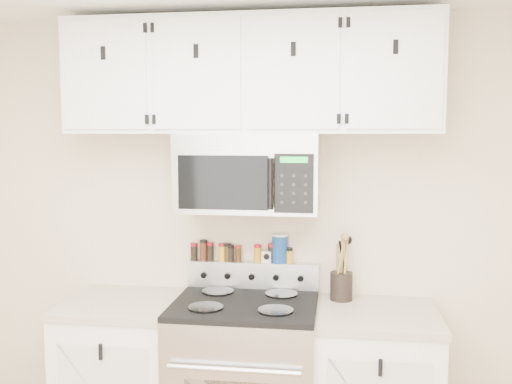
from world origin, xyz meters
TOP-DOWN VIEW (x-y plane):
  - back_wall at (0.00, 1.75)m, footprint 3.50×0.01m
  - range at (0.00, 1.43)m, footprint 0.76×0.65m
  - base_cabinet_left at (-0.69, 1.45)m, footprint 0.64×0.62m
  - microwave at (0.00, 1.55)m, footprint 0.76×0.44m
  - upper_cabinets at (-0.00, 1.58)m, footprint 2.00×0.35m
  - utensil_crock at (0.51, 1.63)m, footprint 0.12×0.12m
  - kitchen_timer at (0.08, 1.71)m, footprint 0.06×0.06m
  - salt_canister at (0.16, 1.71)m, footprint 0.09×0.09m
  - spice_jar_0 at (-0.35, 1.71)m, footprint 0.04×0.04m
  - spice_jar_1 at (-0.29, 1.71)m, footprint 0.05×0.05m
  - spice_jar_2 at (-0.25, 1.71)m, footprint 0.04×0.04m
  - spice_jar_3 at (-0.18, 1.71)m, footprint 0.04×0.04m
  - spice_jar_4 at (-0.15, 1.71)m, footprint 0.05×0.05m
  - spice_jar_5 at (-0.13, 1.71)m, footprint 0.04×0.04m
  - spice_jar_6 at (-0.09, 1.71)m, footprint 0.04×0.04m
  - spice_jar_7 at (0.03, 1.71)m, footprint 0.04×0.04m
  - spice_jar_8 at (0.11, 1.71)m, footprint 0.05×0.05m
  - spice_jar_9 at (0.14, 1.71)m, footprint 0.04×0.04m
  - spice_jar_10 at (0.21, 1.71)m, footprint 0.04×0.04m

SIDE VIEW (x-z plane):
  - base_cabinet_left at x=-0.69m, z-range 0.00..0.92m
  - range at x=0.00m, z-range -0.06..1.04m
  - utensil_crock at x=0.51m, z-range 0.83..1.19m
  - kitchen_timer at x=0.08m, z-range 1.10..1.17m
  - spice_jar_10 at x=0.21m, z-range 1.10..1.19m
  - spice_jar_6 at x=-0.09m, z-range 1.10..1.19m
  - spice_jar_5 at x=-0.13m, z-range 1.10..1.20m
  - spice_jar_0 at x=-0.35m, z-range 1.10..1.20m
  - spice_jar_7 at x=0.03m, z-range 1.10..1.20m
  - spice_jar_3 at x=-0.18m, z-range 1.10..1.20m
  - spice_jar_4 at x=-0.15m, z-range 1.10..1.21m
  - spice_jar_2 at x=-0.25m, z-range 1.10..1.21m
  - spice_jar_8 at x=0.11m, z-range 1.10..1.21m
  - spice_jar_9 at x=0.14m, z-range 1.10..1.21m
  - spice_jar_1 at x=-0.29m, z-range 1.10..1.22m
  - salt_canister at x=0.16m, z-range 1.10..1.27m
  - back_wall at x=0.00m, z-range 0.00..2.50m
  - microwave at x=0.00m, z-range 1.42..1.84m
  - upper_cabinets at x=0.00m, z-range 1.84..2.46m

